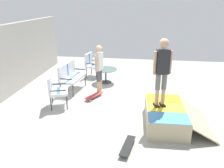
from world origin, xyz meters
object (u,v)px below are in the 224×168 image
Objects in this scene: patio_bench at (70,74)px; patio_table at (106,73)px; patio_chair_near_house at (91,63)px; skateboard_by_bench at (94,96)px; person_watching at (99,66)px; skateboard_spare at (128,146)px; person_skater at (162,68)px; patio_chair_by_wall at (54,88)px; skate_ramp at (166,116)px.

patio_table is (0.99, -1.15, -0.21)m from patio_bench.
patio_chair_near_house reaches higher than skateboard_by_bench.
person_watching reaches higher than patio_table.
patio_chair_near_house reaches higher than skateboard_spare.
person_skater is at bearing -132.78° from person_watching.
person_watching is 3.52m from skateboard_spare.
patio_chair_by_wall is 2.68m from patio_table.
person_watching reaches higher than skateboard_spare.
patio_chair_near_house reaches higher than patio_table.
patio_chair_near_house is at bearing 21.61° from person_watching.
skate_ramp is at bearing -100.23° from patio_chair_by_wall.
skate_ramp is at bearing -36.92° from skateboard_spare.
skateboard_spare is at bearing -143.84° from patio_bench.
patio_chair_by_wall is 3.09m from skateboard_spare.
skateboard_spare is (-2.65, -1.37, 0.00)m from skateboard_by_bench.
person_skater is 2.17× the size of skateboard_spare.
patio_bench reaches higher than skateboard_by_bench.
skateboard_by_bench is (-2.31, -0.62, -0.53)m from patio_chair_near_house.
patio_table reaches higher than skate_ramp.
patio_chair_by_wall reaches higher than skateboard_spare.
patio_bench and patio_chair_near_house have the same top height.
skate_ramp is 2.28× the size of skateboard_by_bench.
person_watching is at bearing 47.22° from person_skater.
person_watching is 2.78m from person_skater.
patio_chair_near_house is 2.45m from skateboard_by_bench.
person_skater reaches higher than skateboard_by_bench.
person_skater is at bearing -122.30° from patio_bench.
patio_bench is 1.59× the size of skateboard_spare.
patio_bench is 1.45× the size of patio_table.
person_watching reaches higher than patio_bench.
person_watching is (-1.82, -0.72, 0.40)m from patio_chair_near_house.
patio_table is 3.73m from person_skater.
person_skater is at bearing 76.01° from skate_ramp.
person_watching is (-0.11, -1.11, 0.40)m from patio_bench.
person_skater is (-3.67, -2.72, 0.95)m from patio_chair_near_house.
patio_chair_near_house is at bearing 15.03° from skateboard_by_bench.
patio_chair_near_house is 0.57× the size of person_skater.
skateboard_by_bench is at bearing 58.62° from skate_ramp.
patio_chair_by_wall is at bearing 79.77° from skate_ramp.
person_watching is at bearing -158.39° from patio_chair_near_house.
patio_bench is 1.28× the size of patio_chair_near_house.
person_skater is at bearing -146.38° from patio_table.
patio_bench is 1.41m from patio_chair_by_wall.
patio_table is (-0.72, -0.76, -0.21)m from patio_chair_near_house.
skateboard_by_bench is 2.98m from skateboard_spare.
person_skater reaches higher than patio_bench.
patio_chair_near_house is 4.67m from person_skater.
person_skater is at bearing -122.82° from skateboard_by_bench.
skateboard_by_bench is (1.35, 2.10, -1.48)m from person_skater.
patio_table is at bearing -133.34° from patio_chair_near_house.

